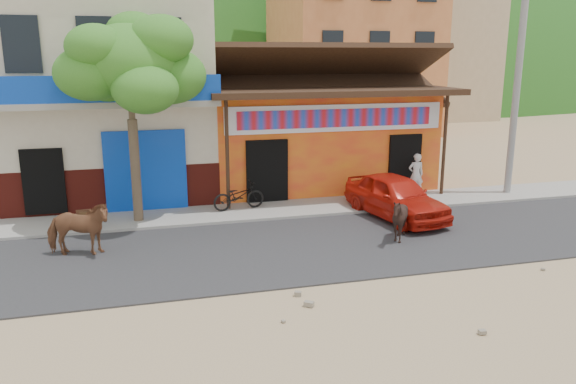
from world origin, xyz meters
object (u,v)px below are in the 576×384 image
object	(u,v)px
cafe_chair_right	(87,214)
cafe_chair_left	(84,212)
utility_pole	(518,78)
scooter	(239,196)
pedestrian	(416,175)
red_car	(396,196)
cow_dark	(399,219)
tree	(132,119)
cow_tan	(78,229)

from	to	relation	value
cafe_chair_right	cafe_chair_left	bearing A→B (deg)	113.65
cafe_chair_left	utility_pole	bearing A→B (deg)	-4.94
utility_pole	scooter	world-z (taller)	utility_pole
pedestrian	cafe_chair_left	bearing A→B (deg)	9.53
cafe_chair_left	cafe_chair_right	bearing A→B (deg)	-68.45
red_car	pedestrian	bearing A→B (deg)	39.21
utility_pole	red_car	distance (m)	6.42
utility_pole	cow_dark	size ratio (longest dim) A/B	6.61
tree	cafe_chair_right	bearing A→B (deg)	-160.35
cow_dark	red_car	world-z (taller)	red_car
utility_pole	cow_tan	size ratio (longest dim) A/B	4.92
cow_dark	pedestrian	world-z (taller)	pedestrian
red_car	cafe_chair_right	distance (m)	9.08
utility_pole	cafe_chair_left	world-z (taller)	utility_pole
utility_pole	cow_tan	world-z (taller)	utility_pole
red_car	cow_dark	bearing A→B (deg)	-123.52
cow_tan	red_car	size ratio (longest dim) A/B	0.41
cow_dark	red_car	bearing A→B (deg)	143.76
cow_dark	scooter	size ratio (longest dim) A/B	0.72
utility_pole	cow_tan	bearing A→B (deg)	-169.20
cow_tan	pedestrian	size ratio (longest dim) A/B	1.09
cow_dark	pedestrian	xyz separation A→B (m)	(2.60, 4.11, 0.22)
cow_tan	cow_dark	size ratio (longest dim) A/B	1.34
cow_dark	scooter	distance (m)	5.37
tree	cow_dark	distance (m)	8.01
tree	pedestrian	distance (m)	9.65
tree	pedestrian	bearing A→B (deg)	3.59
cow_dark	cow_tan	bearing A→B (deg)	-110.37
utility_pole	pedestrian	xyz separation A→B (m)	(-3.44, 0.39, -3.25)
cow_dark	cafe_chair_right	xyz separation A→B (m)	(-8.16, 3.02, -0.10)
utility_pole	cafe_chair_right	world-z (taller)	utility_pole
tree	cafe_chair_left	xyz separation A→B (m)	(-1.49, -0.33, -2.56)
tree	cafe_chair_right	distance (m)	2.97
utility_pole	cow_dark	xyz separation A→B (m)	(-6.04, -3.72, -3.47)
red_car	tree	bearing A→B (deg)	158.41
cafe_chair_right	tree	bearing A→B (deg)	14.69
cow_dark	pedestrian	bearing A→B (deg)	134.30
red_car	cafe_chair_right	xyz separation A→B (m)	(-9.03, 0.97, -0.16)
cafe_chair_left	red_car	bearing A→B (deg)	-14.21
scooter	cafe_chair_left	xyz separation A→B (m)	(-4.59, -0.73, 0.00)
scooter	pedestrian	xyz separation A→B (m)	(6.26, 0.19, 0.30)
tree	cow_dark	xyz separation A→B (m)	(6.76, -3.52, -2.47)
utility_pole	red_car	bearing A→B (deg)	-162.09
red_car	cafe_chair_left	world-z (taller)	red_car
cafe_chair_right	cow_dark	bearing A→B (deg)	-25.28
tree	cow_tan	distance (m)	3.76
cow_dark	red_car	distance (m)	2.23
utility_pole	scooter	bearing A→B (deg)	178.81
scooter	cow_tan	bearing A→B (deg)	112.31
scooter	cafe_chair_right	world-z (taller)	scooter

